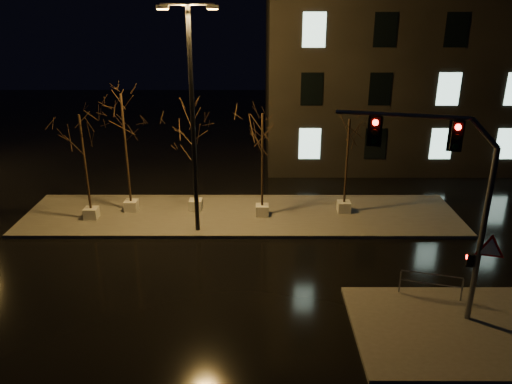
{
  "coord_description": "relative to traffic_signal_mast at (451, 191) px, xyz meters",
  "views": [
    {
      "loc": [
        0.79,
        -17.37,
        10.29
      ],
      "look_at": [
        0.75,
        2.18,
        2.8
      ],
      "focal_mm": 35.0,
      "sensor_mm": 36.0,
      "label": 1
    }
  ],
  "objects": [
    {
      "name": "tree_0",
      "position": [
        -14.38,
        8.12,
        -0.48
      ],
      "size": [
        1.8,
        1.8,
        5.38
      ],
      "color": "#AEADA2",
      "rests_on": "median"
    },
    {
      "name": "building",
      "position": [
        7.09,
        20.69,
        2.78
      ],
      "size": [
        25.0,
        12.0,
        15.0
      ],
      "primitive_type": "cube",
      "color": "black",
      "rests_on": "ground"
    },
    {
      "name": "tree_1",
      "position": [
        -12.61,
        9.1,
        0.14
      ],
      "size": [
        1.8,
        1.8,
        6.2
      ],
      "color": "#AEADA2",
      "rests_on": "median"
    },
    {
      "name": "sidewalk_corner",
      "position": [
        0.59,
        -0.81,
        -4.64
      ],
      "size": [
        7.0,
        5.0,
        0.15
      ],
      "primitive_type": "cube",
      "color": "#494641",
      "rests_on": "ground"
    },
    {
      "name": "median",
      "position": [
        -6.91,
        8.69,
        -4.64
      ],
      "size": [
        22.0,
        5.0,
        0.15
      ],
      "primitive_type": "cube",
      "color": "#494641",
      "rests_on": "ground"
    },
    {
      "name": "tree_3",
      "position": [
        -5.85,
        8.51,
        -0.5
      ],
      "size": [
        1.8,
        1.8,
        5.36
      ],
      "color": "#AEADA2",
      "rests_on": "median"
    },
    {
      "name": "ground",
      "position": [
        -6.91,
        2.69,
        -4.72
      ],
      "size": [
        90.0,
        90.0,
        0.0
      ],
      "primitive_type": "plane",
      "color": "black",
      "rests_on": "ground"
    },
    {
      "name": "guard_rail_a",
      "position": [
        0.22,
        1.07,
        -3.95
      ],
      "size": [
        2.12,
        0.62,
        0.95
      ],
      "rotation": [
        0.0,
        0.0,
        -0.27
      ],
      "color": "#515358",
      "rests_on": "sidewalk_corner"
    },
    {
      "name": "tree_2",
      "position": [
        -9.3,
        9.25,
        -0.92
      ],
      "size": [
        1.8,
        1.8,
        4.81
      ],
      "color": "#AEADA2",
      "rests_on": "median"
    },
    {
      "name": "tree_4",
      "position": [
        -1.65,
        8.97,
        -0.8
      ],
      "size": [
        1.8,
        1.8,
        4.97
      ],
      "color": "#AEADA2",
      "rests_on": "median"
    },
    {
      "name": "streetlight_main",
      "position": [
        -8.93,
        6.78,
        1.25
      ],
      "size": [
        2.52,
        0.51,
        10.08
      ],
      "rotation": [
        0.0,
        0.0,
        0.09
      ],
      "color": "black",
      "rests_on": "median"
    },
    {
      "name": "traffic_signal_mast",
      "position": [
        0.0,
        0.0,
        0.0
      ],
      "size": [
        5.53,
        1.54,
        6.95
      ],
      "rotation": [
        0.0,
        0.0,
        -0.25
      ],
      "color": "#515358",
      "rests_on": "sidewalk_corner"
    }
  ]
}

